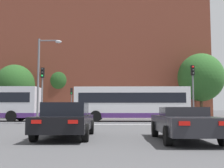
% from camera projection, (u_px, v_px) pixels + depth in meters
% --- Properties ---
extents(stop_line_strip, '(9.02, 0.30, 0.01)m').
position_uv_depth(stop_line_strip, '(119.00, 124.00, 20.76)').
color(stop_line_strip, silver).
rests_on(stop_line_strip, ground_plane).
extents(far_pavement, '(70.02, 2.50, 0.01)m').
position_uv_depth(far_pavement, '(119.00, 118.00, 35.29)').
color(far_pavement, '#A09B91').
rests_on(far_pavement, ground_plane).
extents(brick_civic_building, '(30.46, 11.50, 28.66)m').
position_uv_depth(brick_civic_building, '(105.00, 46.00, 44.20)').
color(brick_civic_building, brown).
rests_on(brick_civic_building, ground_plane).
extents(car_saloon_left, '(2.15, 4.93, 1.41)m').
position_uv_depth(car_saloon_left, '(66.00, 120.00, 11.43)').
color(car_saloon_left, black).
rests_on(car_saloon_left, ground_plane).
extents(car_roadster_right, '(2.00, 4.79, 1.23)m').
position_uv_depth(car_roadster_right, '(184.00, 123.00, 10.29)').
color(car_roadster_right, '#232328').
rests_on(car_roadster_right, ground_plane).
extents(bus_crossing_lead, '(10.37, 2.74, 3.14)m').
position_uv_depth(bus_crossing_lead, '(131.00, 103.00, 25.99)').
color(bus_crossing_lead, silver).
rests_on(bus_crossing_lead, ground_plane).
extents(traffic_light_far_left, '(0.26, 0.31, 3.73)m').
position_uv_depth(traffic_light_far_left, '(71.00, 98.00, 34.85)').
color(traffic_light_far_left, slate).
rests_on(traffic_light_far_left, ground_plane).
extents(traffic_light_near_left, '(0.26, 0.31, 4.38)m').
position_uv_depth(traffic_light_near_left, '(42.00, 86.00, 21.87)').
color(traffic_light_near_left, slate).
rests_on(traffic_light_near_left, ground_plane).
extents(traffic_light_near_right, '(0.26, 0.31, 4.57)m').
position_uv_depth(traffic_light_near_right, '(193.00, 85.00, 21.86)').
color(traffic_light_near_right, slate).
rests_on(traffic_light_near_right, ground_plane).
extents(street_lamp_junction, '(1.87, 0.36, 6.66)m').
position_uv_depth(street_lamp_junction, '(42.00, 71.00, 21.85)').
color(street_lamp_junction, slate).
rests_on(street_lamp_junction, ground_plane).
extents(pedestrian_waiting, '(0.43, 0.27, 1.85)m').
position_uv_depth(pedestrian_waiting, '(186.00, 109.00, 35.84)').
color(pedestrian_waiting, brown).
rests_on(pedestrian_waiting, ground_plane).
extents(tree_by_building, '(5.72, 5.72, 8.09)m').
position_uv_depth(tree_by_building, '(201.00, 77.00, 35.10)').
color(tree_by_building, '#4C3823').
rests_on(tree_by_building, ground_plane).
extents(tree_kerbside, '(4.94, 4.94, 6.72)m').
position_uv_depth(tree_kerbside, '(15.00, 85.00, 35.27)').
color(tree_kerbside, '#4C3823').
rests_on(tree_kerbside, ground_plane).
extents(tree_distant, '(5.22, 5.22, 7.77)m').
position_uv_depth(tree_distant, '(62.00, 82.00, 40.64)').
color(tree_distant, '#4C3823').
rests_on(tree_distant, ground_plane).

